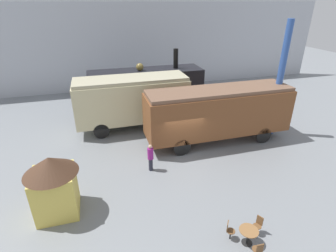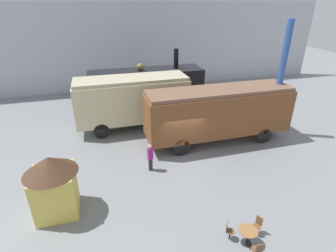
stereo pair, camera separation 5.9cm
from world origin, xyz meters
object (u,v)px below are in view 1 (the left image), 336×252
at_px(passenger_coach_vintage, 132,99).
at_px(cafe_chair_0, 258,250).
at_px(cafe_table_near, 248,233).
at_px(visitor_person, 150,157).
at_px(passenger_coach_wooden, 218,111).
at_px(ticket_kiosk, 54,183).
at_px(steam_locomotive, 146,87).

relative_size(passenger_coach_vintage, cafe_chair_0, 9.59).
height_order(cafe_table_near, visitor_person, visitor_person).
bearing_deg(visitor_person, cafe_table_near, -66.39).
distance_m(passenger_coach_wooden, cafe_chair_0, 9.69).
distance_m(passenger_coach_wooden, ticket_kiosk, 11.05).
height_order(visitor_person, ticket_kiosk, ticket_kiosk).
xyz_separation_m(cafe_table_near, cafe_chair_0, (-0.05, -0.76, -0.03)).
xyz_separation_m(passenger_coach_wooden, cafe_table_near, (-2.58, -8.40, -1.72)).
bearing_deg(cafe_chair_0, passenger_coach_wooden, -12.41).
bearing_deg(passenger_coach_vintage, visitor_person, -89.83).
height_order(steam_locomotive, cafe_table_near, steam_locomotive).
distance_m(passenger_coach_wooden, visitor_person, 5.88).
bearing_deg(ticket_kiosk, cafe_chair_0, -32.50).
relative_size(passenger_coach_vintage, passenger_coach_wooden, 0.84).
bearing_deg(passenger_coach_vintage, ticket_kiosk, -120.57).
xyz_separation_m(passenger_coach_vintage, ticket_kiosk, (-4.85, -8.21, -0.65)).
xyz_separation_m(steam_locomotive, cafe_chair_0, (0.88, -16.25, -1.65)).
relative_size(steam_locomotive, ticket_kiosk, 3.27).
height_order(passenger_coach_wooden, visitor_person, passenger_coach_wooden).
distance_m(passenger_coach_vintage, ticket_kiosk, 9.55).
relative_size(steam_locomotive, cafe_table_near, 12.64).
bearing_deg(steam_locomotive, passenger_coach_wooden, -63.70).
bearing_deg(ticket_kiosk, visitor_person, 23.33).
bearing_deg(ticket_kiosk, cafe_table_near, -28.03).
relative_size(passenger_coach_vintage, cafe_table_near, 10.76).
distance_m(cafe_table_near, cafe_chair_0, 0.76).
relative_size(passenger_coach_wooden, ticket_kiosk, 3.31).
relative_size(passenger_coach_wooden, cafe_table_near, 12.79).
distance_m(cafe_table_near, visitor_person, 6.68).
xyz_separation_m(cafe_chair_0, ticket_kiosk, (-7.49, 4.77, 1.16)).
relative_size(cafe_chair_0, visitor_person, 0.51).
xyz_separation_m(passenger_coach_wooden, visitor_person, (-5.25, -2.29, -1.33)).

